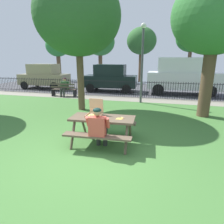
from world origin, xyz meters
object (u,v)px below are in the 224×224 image
object	(u,v)px
far_tree_center	(142,42)
tree_midground_right	(78,16)
far_tree_left	(58,46)
parked_car_center	(183,75)
far_tree_midleft	(100,43)
lamp_post_walkway	(142,56)
park_bench_left	(64,90)
tree_by_fence	(215,16)
far_tree_midright	(192,38)
pizza_box_open	(95,113)
parked_car_far_left	(44,76)
person_on_park_bench	(64,86)
pizza_slice_on_table	(120,118)
parked_car_left	(110,78)
picnic_table_foreground	(103,123)
adult_at_table	(98,127)

from	to	relation	value
far_tree_center	tree_midground_right	bearing A→B (deg)	-96.33
far_tree_left	parked_car_center	bearing A→B (deg)	-27.61
parked_car_center	far_tree_midleft	size ratio (longest dim) A/B	0.85
lamp_post_walkway	far_tree_midleft	xyz separation A→B (m)	(-5.68, 10.39, 1.59)
park_bench_left	tree_by_fence	distance (m)	9.06
tree_by_fence	far_tree_midright	bearing A→B (deg)	86.60
pizza_box_open	park_bench_left	world-z (taller)	pizza_box_open
pizza_box_open	far_tree_midleft	bearing A→B (deg)	107.22
parked_car_far_left	parked_car_center	size ratio (longest dim) A/B	0.83
person_on_park_bench	parked_car_far_left	distance (m)	4.30
tree_midground_right	park_bench_left	bearing A→B (deg)	131.02
parked_car_far_left	pizza_slice_on_table	bearing A→B (deg)	-47.41
park_bench_left	parked_car_center	size ratio (longest dim) A/B	0.34
parked_car_center	far_tree_midleft	xyz separation A→B (m)	(-8.15, 6.97, 2.80)
lamp_post_walkway	far_tree_center	bearing A→B (deg)	96.58
far_tree_midleft	far_tree_midright	distance (m)	9.28
parked_car_far_left	far_tree_midleft	bearing A→B (deg)	69.47
person_on_park_bench	far_tree_midright	bearing A→B (deg)	48.50
parked_car_left	parked_car_center	size ratio (longest dim) A/B	0.84
picnic_table_foreground	parked_car_far_left	world-z (taller)	parked_car_far_left
adult_at_table	lamp_post_walkway	distance (m)	6.43
park_bench_left	tree_midground_right	bearing A→B (deg)	-48.98
pizza_slice_on_table	tree_midground_right	distance (m)	5.45
adult_at_table	park_bench_left	distance (m)	8.22
adult_at_table	far_tree_midright	world-z (taller)	far_tree_midright
pizza_box_open	tree_by_fence	xyz separation A→B (m)	(3.61, 3.57, 3.04)
pizza_box_open	parked_car_left	xyz separation A→B (m)	(-1.93, 8.96, 0.15)
parked_car_far_left	far_tree_midright	bearing A→B (deg)	30.38
person_on_park_bench	parked_car_far_left	bearing A→B (deg)	139.79
tree_midground_right	far_tree_midright	distance (m)	14.05
pizza_slice_on_table	far_tree_left	world-z (taller)	far_tree_left
tree_midground_right	parked_car_left	world-z (taller)	tree_midground_right
far_tree_left	lamp_post_walkway	bearing A→B (deg)	-43.76
parked_car_far_left	far_tree_center	size ratio (longest dim) A/B	0.71
park_bench_left	far_tree_left	distance (m)	11.83
parked_car_center	far_tree_midleft	bearing A→B (deg)	139.47
far_tree_center	parked_car_left	bearing A→B (deg)	-101.92
person_on_park_bench	parked_car_left	xyz separation A→B (m)	(2.35, 2.77, 0.35)
far_tree_left	far_tree_center	world-z (taller)	far_tree_center
pizza_box_open	adult_at_table	size ratio (longest dim) A/B	0.40
park_bench_left	parked_car_left	distance (m)	3.73
far_tree_left	far_tree_midleft	world-z (taller)	far_tree_midleft
parked_car_far_left	far_tree_midright	size ratio (longest dim) A/B	0.69
picnic_table_foreground	far_tree_midleft	xyz separation A→B (m)	(-5.21, 16.03, 3.51)
tree_midground_right	parked_car_center	size ratio (longest dim) A/B	1.23
lamp_post_walkway	parked_car_center	xyz separation A→B (m)	(2.47, 3.42, -1.21)
park_bench_left	far_tree_midright	size ratio (longest dim) A/B	0.28
picnic_table_foreground	parked_car_left	distance (m)	9.33
picnic_table_foreground	adult_at_table	bearing A→B (deg)	-85.22
pizza_box_open	parked_car_far_left	distance (m)	11.72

